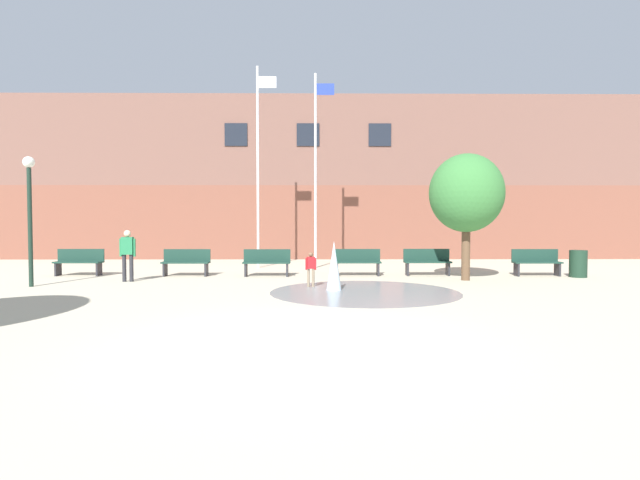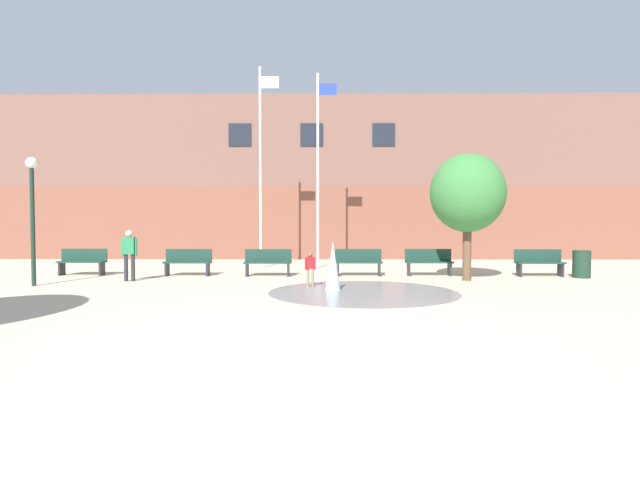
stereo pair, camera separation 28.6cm
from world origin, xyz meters
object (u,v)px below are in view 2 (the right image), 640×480
flagpole_right (319,165)px  lamp_post_left_lane (32,201)px  park_bench_center (268,262)px  trash_can (582,264)px  park_bench_far_right (539,262)px  park_bench_near_trashcan (429,262)px  adult_watching (129,251)px  park_bench_under_right_flagpole (359,262)px  park_bench_left_of_flagpoles (83,261)px  child_in_fountain (310,267)px  park_bench_under_left_flagpole (188,262)px  street_tree_near_building (468,193)px  flagpole_left (261,162)px

flagpole_right → lamp_post_left_lane: size_ratio=2.10×
park_bench_center → trash_can: bearing=-2.2°
park_bench_far_right → trash_can: park_bench_far_right is taller
park_bench_near_trashcan → trash_can: bearing=-7.0°
park_bench_center → flagpole_right: flagpole_right is taller
trash_can → adult_watching: bearing=-175.6°
park_bench_under_right_flagpole → park_bench_far_right: size_ratio=1.00×
park_bench_left_of_flagpoles → park_bench_under_right_flagpole: (9.56, -0.12, 0.00)m
adult_watching → child_in_fountain: size_ratio=1.61×
park_bench_under_right_flagpole → flagpole_right: flagpole_right is taller
park_bench_under_left_flagpole → lamp_post_left_lane: (-3.70, -2.76, 1.95)m
lamp_post_left_lane → street_tree_near_building: street_tree_near_building is taller
park_bench_under_left_flagpole → park_bench_center: bearing=-1.7°
park_bench_left_of_flagpoles → trash_can: park_bench_left_of_flagpoles is taller
park_bench_under_left_flagpole → child_in_fountain: 5.17m
adult_watching → lamp_post_left_lane: lamp_post_left_lane is taller
park_bench_near_trashcan → street_tree_near_building: (0.89, -1.45, 2.26)m
park_bench_center → park_bench_under_left_flagpole: bearing=178.3°
trash_can → lamp_post_left_lane: bearing=-172.3°
park_bench_left_of_flagpoles → park_bench_under_right_flagpole: same height
adult_watching → street_tree_near_building: (10.55, 0.26, 1.81)m
park_bench_left_of_flagpoles → child_in_fountain: child_in_fountain is taller
park_bench_near_trashcan → flagpole_left: flagpole_left is taller
park_bench_under_left_flagpole → trash_can: size_ratio=1.78×
child_in_fountain → trash_can: 9.23m
flagpole_left → trash_can: (11.05, -3.52, -3.81)m
adult_watching → lamp_post_left_lane: 2.99m
lamp_post_left_lane → park_bench_center: bearing=22.5°
park_bench_under_right_flagpole → park_bench_near_trashcan: bearing=1.7°
park_bench_near_trashcan → flagpole_left: (-6.13, 2.91, 3.78)m
park_bench_center → flagpole_right: size_ratio=0.21×
park_bench_under_left_flagpole → park_bench_under_right_flagpole: 5.85m
park_bench_under_right_flagpole → trash_can: size_ratio=1.78×
flagpole_left → trash_can: 12.20m
child_in_fountain → flagpole_left: flagpole_left is taller
park_bench_under_left_flagpole → child_in_fountain: (4.28, -2.89, 0.10)m
park_bench_near_trashcan → adult_watching: size_ratio=1.01×
child_in_fountain → park_bench_under_right_flagpole: bearing=44.2°
adult_watching → flagpole_right: bearing=35.4°
park_bench_under_right_flagpole → street_tree_near_building: (3.31, -1.38, 2.26)m
park_bench_near_trashcan → street_tree_near_building: street_tree_near_building is taller
park_bench_under_left_flagpole → adult_watching: (-1.39, -1.60, 0.45)m
adult_watching → park_bench_center: bearing=17.0°
flagpole_right → adult_watching: bearing=-141.6°
park_bench_center → street_tree_near_building: (6.41, -1.25, 2.26)m
lamp_post_left_lane → flagpole_right: bearing=35.4°
park_bench_center → flagpole_right: 5.08m
park_bench_under_right_flagpole → street_tree_near_building: 4.24m
park_bench_center → park_bench_under_right_flagpole: bearing=2.3°
park_bench_center → flagpole_left: bearing=101.2°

